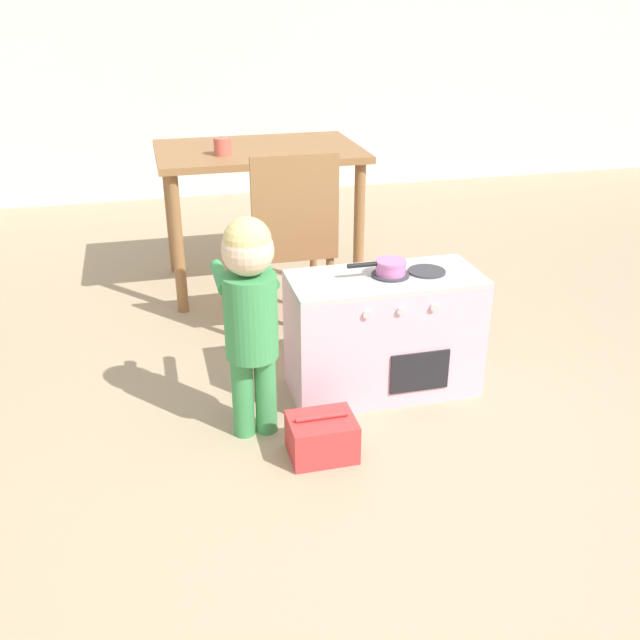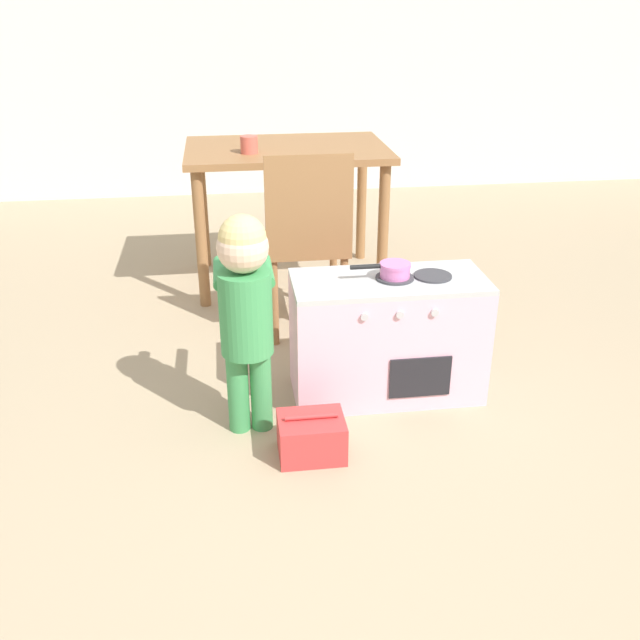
# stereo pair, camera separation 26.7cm
# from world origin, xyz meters

# --- Properties ---
(ground_plane) EXTENTS (16.00, 16.00, 0.00)m
(ground_plane) POSITION_xyz_m (0.00, 0.00, 0.00)
(ground_plane) COLOR tan
(wall_back) EXTENTS (10.00, 0.06, 2.60)m
(wall_back) POSITION_xyz_m (0.00, 3.97, 1.30)
(wall_back) COLOR silver
(wall_back) RESTS_ON ground_plane
(play_kitchen) EXTENTS (0.75, 0.35, 0.50)m
(play_kitchen) POSITION_xyz_m (0.31, 0.80, 0.25)
(play_kitchen) COLOR #EAB2C6
(play_kitchen) RESTS_ON ground_plane
(toy_pot) EXTENTS (0.23, 0.12, 0.06)m
(toy_pot) POSITION_xyz_m (0.33, 0.80, 0.53)
(toy_pot) COLOR pink
(toy_pot) RESTS_ON play_kitchen
(child_figure) EXTENTS (0.21, 0.34, 0.83)m
(child_figure) POSITION_xyz_m (-0.24, 0.61, 0.53)
(child_figure) COLOR #3D9351
(child_figure) RESTS_ON ground_plane
(toy_basket) EXTENTS (0.23, 0.18, 0.16)m
(toy_basket) POSITION_xyz_m (-0.04, 0.41, 0.07)
(toy_basket) COLOR #D13838
(toy_basket) RESTS_ON ground_plane
(dining_table) EXTENTS (1.05, 0.71, 0.74)m
(dining_table) POSITION_xyz_m (0.04, 2.07, 0.63)
(dining_table) COLOR olive
(dining_table) RESTS_ON ground_plane
(dining_chair_near) EXTENTS (0.38, 0.38, 0.88)m
(dining_chair_near) POSITION_xyz_m (0.06, 1.37, 0.47)
(dining_chair_near) COLOR olive
(dining_chair_near) RESTS_ON ground_plane
(cup_on_table) EXTENTS (0.09, 0.09, 0.09)m
(cup_on_table) POSITION_xyz_m (-0.16, 1.94, 0.79)
(cup_on_table) COLOR #D15B4C
(cup_on_table) RESTS_ON dining_table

